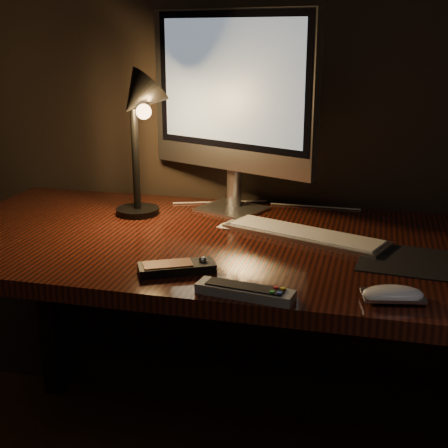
% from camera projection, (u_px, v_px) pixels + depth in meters
% --- Properties ---
extents(desk, '(1.60, 0.75, 0.75)m').
position_uv_depth(desk, '(244.00, 277.00, 1.68)').
color(desk, '#3C160D').
rests_on(desk, ground).
extents(monitor, '(0.51, 0.24, 0.57)m').
position_uv_depth(monitor, '(232.00, 96.00, 1.74)').
color(monitor, silver).
rests_on(monitor, desk).
extents(keyboard, '(0.45, 0.26, 0.02)m').
position_uv_depth(keyboard, '(305.00, 234.00, 1.60)').
color(keyboard, silver).
rests_on(keyboard, desk).
extents(mousepad, '(0.28, 0.23, 0.00)m').
position_uv_depth(mousepad, '(417.00, 262.00, 1.43)').
color(mousepad, black).
rests_on(mousepad, desk).
extents(mouse, '(0.13, 0.08, 0.02)m').
position_uv_depth(mouse, '(393.00, 296.00, 1.22)').
color(mouse, white).
rests_on(mouse, desk).
extents(media_remote, '(0.18, 0.13, 0.03)m').
position_uv_depth(media_remote, '(177.00, 267.00, 1.37)').
color(media_remote, black).
rests_on(media_remote, desk).
extents(tv_remote, '(0.21, 0.08, 0.03)m').
position_uv_depth(tv_remote, '(245.00, 291.00, 1.24)').
color(tv_remote, gray).
rests_on(tv_remote, desk).
extents(papers, '(0.12, 0.09, 0.01)m').
position_uv_depth(papers, '(239.00, 226.00, 1.68)').
color(papers, white).
rests_on(papers, desk).
extents(desk_lamp, '(0.21, 0.22, 0.42)m').
position_uv_depth(desk_lamp, '(138.00, 118.00, 1.68)').
color(desk_lamp, black).
rests_on(desk_lamp, desk).
extents(cable, '(0.56, 0.08, 0.00)m').
position_uv_depth(cable, '(266.00, 205.00, 1.89)').
color(cable, white).
rests_on(cable, desk).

